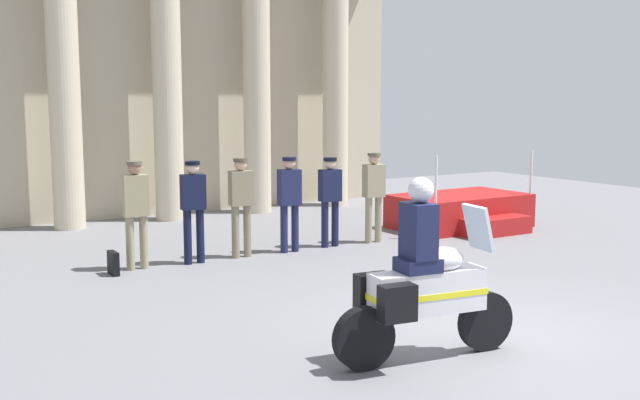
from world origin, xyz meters
name	(u,v)px	position (x,y,z in m)	size (l,w,h in m)	color
ground_plane	(490,334)	(0.00, 0.00, 0.00)	(28.00, 28.00, 0.00)	slate
colonnade_backdrop	(156,30)	(-0.11, 10.32, 4.17)	(12.65, 1.48, 8.06)	#B6AB91
reviewing_stand	(462,212)	(4.64, 5.52, 0.33)	(2.74, 2.13, 1.59)	#A51919
officer_in_row_0	(136,206)	(-2.34, 5.35, 1.01)	(0.40, 0.26, 1.71)	gray
officer_in_row_1	(193,203)	(-1.41, 5.27, 0.99)	(0.40, 0.26, 1.67)	black
officer_in_row_2	(241,199)	(-0.55, 5.30, 1.00)	(0.40, 0.26, 1.68)	#7A7056
officer_in_row_3	(289,196)	(0.36, 5.25, 0.98)	(0.40, 0.26, 1.67)	#191E42
officer_in_row_4	(330,194)	(1.22, 5.28, 0.96)	(0.40, 0.26, 1.62)	#141938
officer_in_row_5	(374,190)	(2.13, 5.19, 0.99)	(0.40, 0.26, 1.67)	gray
motorcycle_with_rider	(422,285)	(-1.25, -0.27, 0.79)	(2.09, 0.74, 1.90)	black
briefcase_on_ground	(113,263)	(-2.77, 5.18, 0.18)	(0.10, 0.32, 0.36)	black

